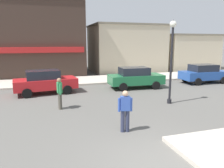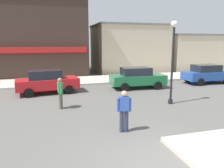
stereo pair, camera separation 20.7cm
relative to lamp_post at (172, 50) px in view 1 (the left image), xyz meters
The scene contains 11 objects.
ground_plane 7.19m from the lamp_post, 122.49° to the right, with size 160.00×160.00×0.00m, color #5B5954.
kerb_far 9.59m from the lamp_post, 112.65° to the left, with size 80.00×4.00×0.15m, color beige.
lamp_post is the anchor object (origin of this frame).
parked_car_nearest 8.31m from the lamp_post, 145.31° to the left, with size 4.17×2.22×1.56m.
parked_car_second 4.90m from the lamp_post, 92.29° to the left, with size 4.08×2.03×1.56m.
parked_car_third 8.00m from the lamp_post, 37.02° to the left, with size 4.03×1.93×1.56m.
pedestrian_crossing_near 5.24m from the lamp_post, 141.79° to the right, with size 0.56×0.28×1.61m.
pedestrian_crossing_far 6.32m from the lamp_post, behind, with size 0.26×0.56×1.61m.
building_corner_shop 16.67m from the lamp_post, 120.46° to the left, with size 11.92×8.31×7.72m.
building_storefront_left_near 14.53m from the lamp_post, 78.99° to the left, with size 8.15×6.33×5.35m.
building_storefront_left_mid 18.66m from the lamp_post, 54.29° to the left, with size 6.83×7.97×4.34m.
Camera 1 is at (-3.07, -4.81, 3.37)m, focal length 35.00 mm.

